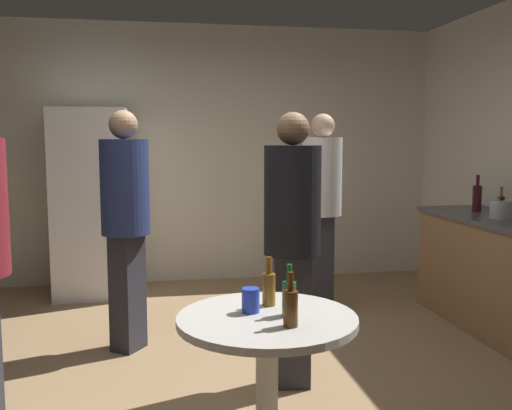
{
  "coord_description": "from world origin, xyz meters",
  "views": [
    {
      "loc": [
        -0.39,
        -3.43,
        1.5
      ],
      "look_at": [
        0.29,
        0.44,
        1.05
      ],
      "focal_mm": 39.79,
      "sensor_mm": 36.0,
      "label": 1
    }
  ],
  "objects_px": {
    "beer_bottle_brown": "(291,307)",
    "plastic_cup_blue": "(251,300)",
    "wine_bottle_on_counter": "(477,197)",
    "person_in_black_shirt": "(292,229)",
    "kettle": "(502,209)",
    "person_in_navy_shirt": "(126,212)",
    "refrigerator": "(92,203)",
    "beer_bottle_amber": "(269,288)",
    "beer_bottle_green": "(289,297)",
    "person_in_white_shirt": "(322,197)",
    "beer_bottle_on_counter": "(501,205)",
    "foreground_table": "(267,339)"
  },
  "relations": [
    {
      "from": "refrigerator",
      "to": "person_in_white_shirt",
      "type": "relative_size",
      "value": 1.04
    },
    {
      "from": "refrigerator",
      "to": "wine_bottle_on_counter",
      "type": "height_order",
      "value": "refrigerator"
    },
    {
      "from": "person_in_black_shirt",
      "to": "refrigerator",
      "type": "bearing_deg",
      "value": -142.35
    },
    {
      "from": "kettle",
      "to": "person_in_navy_shirt",
      "type": "xyz_separation_m",
      "value": [
        -2.84,
        0.11,
        0.03
      ]
    },
    {
      "from": "beer_bottle_on_counter",
      "to": "foreground_table",
      "type": "xyz_separation_m",
      "value": [
        -2.27,
        -1.77,
        -0.35
      ]
    },
    {
      "from": "beer_bottle_amber",
      "to": "beer_bottle_green",
      "type": "distance_m",
      "value": 0.18
    },
    {
      "from": "kettle",
      "to": "beer_bottle_green",
      "type": "xyz_separation_m",
      "value": [
        -2.06,
        -1.58,
        -0.15
      ]
    },
    {
      "from": "beer_bottle_green",
      "to": "person_in_navy_shirt",
      "type": "bearing_deg",
      "value": 114.9
    },
    {
      "from": "wine_bottle_on_counter",
      "to": "person_in_black_shirt",
      "type": "xyz_separation_m",
      "value": [
        -1.89,
        -1.14,
        -0.04
      ]
    },
    {
      "from": "beer_bottle_amber",
      "to": "plastic_cup_blue",
      "type": "bearing_deg",
      "value": -137.97
    },
    {
      "from": "plastic_cup_blue",
      "to": "person_in_black_shirt",
      "type": "xyz_separation_m",
      "value": [
        0.39,
        0.82,
        0.19
      ]
    },
    {
      "from": "refrigerator",
      "to": "beer_bottle_amber",
      "type": "distance_m",
      "value": 3.29
    },
    {
      "from": "kettle",
      "to": "beer_bottle_brown",
      "type": "distance_m",
      "value": 2.72
    },
    {
      "from": "person_in_black_shirt",
      "to": "person_in_white_shirt",
      "type": "bearing_deg",
      "value": 163.77
    },
    {
      "from": "foreground_table",
      "to": "person_in_white_shirt",
      "type": "relative_size",
      "value": 0.46
    },
    {
      "from": "refrigerator",
      "to": "beer_bottle_green",
      "type": "xyz_separation_m",
      "value": [
        1.19,
        -3.26,
        -0.08
      ]
    },
    {
      "from": "kettle",
      "to": "beer_bottle_on_counter",
      "type": "bearing_deg",
      "value": 58.54
    },
    {
      "from": "kettle",
      "to": "beer_bottle_green",
      "type": "height_order",
      "value": "kettle"
    },
    {
      "from": "beer_bottle_brown",
      "to": "person_in_white_shirt",
      "type": "bearing_deg",
      "value": 70.72
    },
    {
      "from": "beer_bottle_amber",
      "to": "person_in_black_shirt",
      "type": "height_order",
      "value": "person_in_black_shirt"
    },
    {
      "from": "beer_bottle_on_counter",
      "to": "plastic_cup_blue",
      "type": "distance_m",
      "value": 2.9
    },
    {
      "from": "beer_bottle_green",
      "to": "person_in_white_shirt",
      "type": "xyz_separation_m",
      "value": [
        0.85,
        2.37,
        0.2
      ]
    },
    {
      "from": "beer_bottle_on_counter",
      "to": "kettle",
      "type": "bearing_deg",
      "value": -121.46
    },
    {
      "from": "beer_bottle_on_counter",
      "to": "foreground_table",
      "type": "distance_m",
      "value": 2.9
    },
    {
      "from": "beer_bottle_brown",
      "to": "beer_bottle_green",
      "type": "bearing_deg",
      "value": 78.98
    },
    {
      "from": "beer_bottle_brown",
      "to": "plastic_cup_blue",
      "type": "height_order",
      "value": "beer_bottle_brown"
    },
    {
      "from": "beer_bottle_green",
      "to": "refrigerator",
      "type": "bearing_deg",
      "value": 109.99
    },
    {
      "from": "wine_bottle_on_counter",
      "to": "beer_bottle_brown",
      "type": "relative_size",
      "value": 1.35
    },
    {
      "from": "kettle",
      "to": "beer_bottle_amber",
      "type": "height_order",
      "value": "kettle"
    },
    {
      "from": "beer_bottle_amber",
      "to": "person_in_white_shirt",
      "type": "relative_size",
      "value": 0.13
    },
    {
      "from": "foreground_table",
      "to": "beer_bottle_amber",
      "type": "relative_size",
      "value": 3.48
    },
    {
      "from": "beer_bottle_on_counter",
      "to": "person_in_navy_shirt",
      "type": "height_order",
      "value": "person_in_navy_shirt"
    },
    {
      "from": "kettle",
      "to": "beer_bottle_brown",
      "type": "height_order",
      "value": "kettle"
    },
    {
      "from": "wine_bottle_on_counter",
      "to": "beer_bottle_on_counter",
      "type": "distance_m",
      "value": 0.27
    },
    {
      "from": "foreground_table",
      "to": "person_in_navy_shirt",
      "type": "relative_size",
      "value": 0.47
    },
    {
      "from": "beer_bottle_amber",
      "to": "beer_bottle_green",
      "type": "bearing_deg",
      "value": -70.82
    },
    {
      "from": "beer_bottle_green",
      "to": "person_in_black_shirt",
      "type": "bearing_deg",
      "value": 75.65
    },
    {
      "from": "refrigerator",
      "to": "kettle",
      "type": "bearing_deg",
      "value": -27.32
    },
    {
      "from": "person_in_white_shirt",
      "to": "person_in_black_shirt",
      "type": "bearing_deg",
      "value": -8.06
    },
    {
      "from": "foreground_table",
      "to": "refrigerator",
      "type": "bearing_deg",
      "value": 108.53
    },
    {
      "from": "plastic_cup_blue",
      "to": "beer_bottle_amber",
      "type": "bearing_deg",
      "value": 42.03
    },
    {
      "from": "beer_bottle_on_counter",
      "to": "beer_bottle_amber",
      "type": "distance_m",
      "value": 2.76
    },
    {
      "from": "beer_bottle_brown",
      "to": "plastic_cup_blue",
      "type": "bearing_deg",
      "value": 120.65
    },
    {
      "from": "wine_bottle_on_counter",
      "to": "foreground_table",
      "type": "bearing_deg",
      "value": -137.61
    },
    {
      "from": "person_in_navy_shirt",
      "to": "wine_bottle_on_counter",
      "type": "bearing_deg",
      "value": 41.05
    },
    {
      "from": "person_in_white_shirt",
      "to": "beer_bottle_brown",
      "type": "bearing_deg",
      "value": -4.43
    },
    {
      "from": "kettle",
      "to": "beer_bottle_on_counter",
      "type": "xyz_separation_m",
      "value": [
        0.12,
        0.19,
        0.01
      ]
    },
    {
      "from": "person_in_navy_shirt",
      "to": "beer_bottle_amber",
      "type": "bearing_deg",
      "value": -30.21
    },
    {
      "from": "beer_bottle_amber",
      "to": "beer_bottle_green",
      "type": "height_order",
      "value": "same"
    },
    {
      "from": "person_in_white_shirt",
      "to": "refrigerator",
      "type": "bearing_deg",
      "value": -98.74
    }
  ]
}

